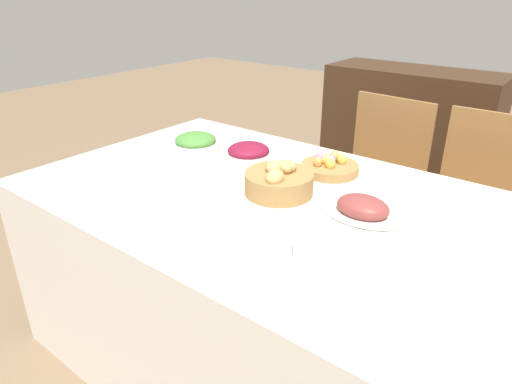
{
  "coord_description": "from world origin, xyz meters",
  "views": [
    {
      "loc": [
        0.86,
        -1.17,
        1.44
      ],
      "look_at": [
        0.01,
        -0.08,
        0.8
      ],
      "focal_mm": 32.0,
      "sensor_mm": 36.0,
      "label": 1
    }
  ],
  "objects": [
    {
      "name": "egg_basket",
      "position": [
        0.07,
        0.31,
        0.78
      ],
      "size": [
        0.22,
        0.22,
        0.08
      ],
      "color": "#9E7542",
      "rests_on": "dining_table"
    },
    {
      "name": "spoon",
      "position": [
        0.25,
        -0.39,
        0.76
      ],
      "size": [
        0.01,
        0.19,
        0.0
      ],
      "rotation": [
        0.0,
        0.0,
        0.02
      ],
      "color": "#B7B7BC",
      "rests_on": "dining_table"
    },
    {
      "name": "bread_basket",
      "position": [
        0.03,
        0.03,
        0.8
      ],
      "size": [
        0.24,
        0.24,
        0.12
      ],
      "color": "#9E7542",
      "rests_on": "dining_table"
    },
    {
      "name": "green_salad_bowl",
      "position": [
        -0.47,
        0.11,
        0.81
      ],
      "size": [
        0.2,
        0.2,
        0.1
      ],
      "color": "silver",
      "rests_on": "dining_table"
    },
    {
      "name": "knife",
      "position": [
        0.22,
        -0.39,
        0.76
      ],
      "size": [
        0.01,
        0.19,
        0.0
      ],
      "rotation": [
        0.0,
        0.0,
        -0.02
      ],
      "color": "#B7B7BC",
      "rests_on": "dining_table"
    },
    {
      "name": "sideboard",
      "position": [
        -0.18,
        1.83,
        0.46
      ],
      "size": [
        1.11,
        0.44,
        0.92
      ],
      "color": "#3D2616",
      "rests_on": "ground"
    },
    {
      "name": "butter_dish",
      "position": [
        -0.17,
        -0.2,
        0.77
      ],
      "size": [
        0.11,
        0.07,
        0.03
      ],
      "color": "silver",
      "rests_on": "dining_table"
    },
    {
      "name": "dinner_plate",
      "position": [
        0.07,
        -0.39,
        0.76
      ],
      "size": [
        0.25,
        0.25,
        0.01
      ],
      "color": "silver",
      "rests_on": "dining_table"
    },
    {
      "name": "chair_far_right",
      "position": [
        0.5,
        0.91,
        0.49
      ],
      "size": [
        0.43,
        0.43,
        0.91
      ],
      "rotation": [
        0.0,
        0.0,
        -0.01
      ],
      "color": "olive",
      "rests_on": "ground"
    },
    {
      "name": "ham_platter",
      "position": [
        0.33,
        0.06,
        0.78
      ],
      "size": [
        0.26,
        0.18,
        0.07
      ],
      "color": "silver",
      "rests_on": "dining_table"
    },
    {
      "name": "fork",
      "position": [
        -0.08,
        -0.39,
        0.76
      ],
      "size": [
        0.01,
        0.19,
        0.0
      ],
      "rotation": [
        0.0,
        0.0,
        -0.02
      ],
      "color": "#B7B7BC",
      "rests_on": "dining_table"
    },
    {
      "name": "beet_salad_bowl",
      "position": [
        -0.23,
        0.18,
        0.8
      ],
      "size": [
        0.2,
        0.2,
        0.09
      ],
      "color": "silver",
      "rests_on": "dining_table"
    },
    {
      "name": "chair_far_center",
      "position": [
        0.01,
        0.91,
        0.49
      ],
      "size": [
        0.45,
        0.45,
        0.91
      ],
      "rotation": [
        0.0,
        0.0,
        -0.08
      ],
      "color": "olive",
      "rests_on": "ground"
    },
    {
      "name": "dining_table",
      "position": [
        0.0,
        0.0,
        0.38
      ],
      "size": [
        1.76,
        1.1,
        0.76
      ],
      "color": "white",
      "rests_on": "ground"
    },
    {
      "name": "drinking_cup",
      "position": [
        0.32,
        -0.26,
        0.8
      ],
      "size": [
        0.08,
        0.08,
        0.08
      ],
      "color": "silver",
      "rests_on": "dining_table"
    },
    {
      "name": "ground_plane",
      "position": [
        0.0,
        0.0,
        0.0
      ],
      "size": [
        12.0,
        12.0,
        0.0
      ],
      "primitive_type": "plane",
      "color": "#7F664C"
    }
  ]
}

